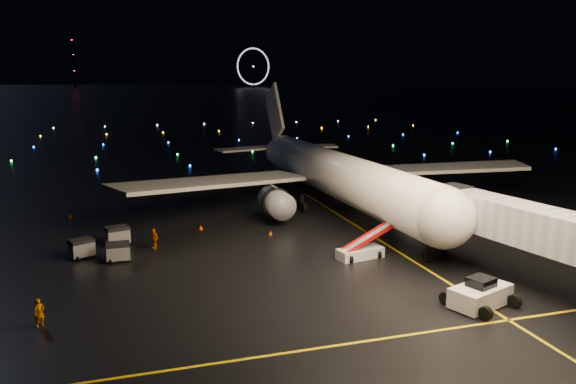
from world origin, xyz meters
The scene contains 18 objects.
ground centered at (0.00, 300.00, 0.00)m, with size 2000.00×2000.00×0.00m, color black.
lane_centre centered at (12.00, 15.00, 0.01)m, with size 0.25×80.00×0.02m, color #E2BB08.
lane_cross centered at (-5.00, -10.00, 0.01)m, with size 60.00×0.25×0.02m, color #E2BB08.
airliner centered at (12.21, 25.26, 7.53)m, with size 53.15×50.49×15.06m, color silver, non-canonical shape.
pushback_tug centered at (11.55, -7.42, 1.08)m, with size 4.55×2.38×2.17m, color silver.
belt_loader centered at (7.82, 5.02, 1.51)m, with size 6.21×1.69×3.01m, color silver, non-canonical shape.
crew_a centered at (-18.10, -1.85, 0.97)m, with size 0.71×0.47×1.95m, color orange.
crew_c centered at (-9.75, 13.52, 0.96)m, with size 1.13×0.47×1.92m, color orange.
safety_cone_0 centered at (2.04, 14.62, 0.24)m, with size 0.43×0.43×0.48m, color #F43C00.
safety_cone_1 centered at (4.31, 26.30, 0.25)m, with size 0.45×0.45×0.51m, color #F43C00.
safety_cone_2 centered at (-4.53, 18.94, 0.25)m, with size 0.45×0.45×0.51m, color #F43C00.
safety_cone_3 centered at (-18.30, 28.11, 0.25)m, with size 0.45×0.45×0.51m, color #F43C00.
ferris_wheel centered at (170.00, 720.00, 26.00)m, with size 50.00×4.00×52.00m, color black, non-canonical shape.
radio_mast centered at (-60.00, 740.00, 32.00)m, with size 1.80×1.80×64.00m, color black.
taxiway_lights centered at (0.00, 106.00, 0.18)m, with size 164.00×92.00×0.36m, color black, non-canonical shape.
baggage_cart_0 centered at (-13.06, 10.54, 0.85)m, with size 1.99×1.39×1.69m, color gray.
baggage_cart_1 centered at (-13.10, 15.71, 0.91)m, with size 2.14×1.50×1.82m, color gray.
baggage_cart_2 centered at (-16.22, 12.51, 0.86)m, with size 2.02×1.42×1.72m, color gray.
Camera 1 is at (-12.54, -39.37, 16.19)m, focal length 35.00 mm.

